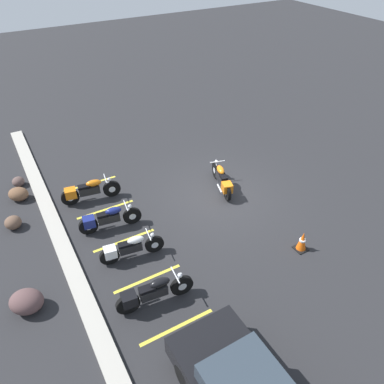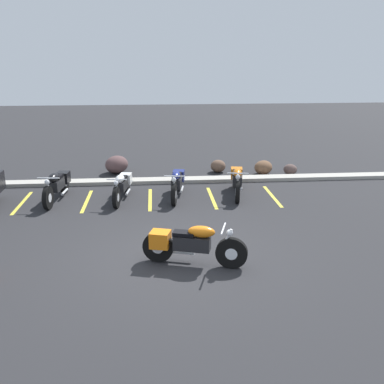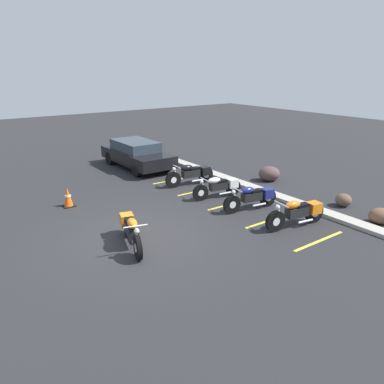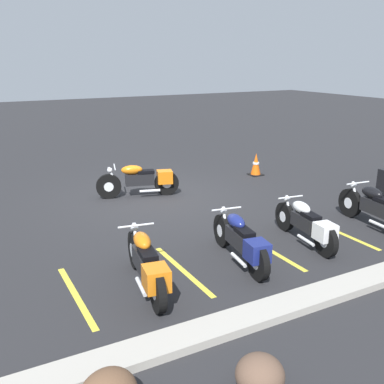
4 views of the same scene
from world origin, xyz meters
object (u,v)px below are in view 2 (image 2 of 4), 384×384
at_px(parked_bike_2, 177,182).
at_px(landscape_rock_3, 290,169).
at_px(landscape_rock_0, 263,167).
at_px(landscape_rock_2, 117,164).
at_px(motorcycle_orange_featured, 189,244).
at_px(landscape_rock_1, 218,166).
at_px(parked_bike_0, 57,184).
at_px(parked_bike_1, 122,185).
at_px(parked_bike_3, 237,180).

bearing_deg(parked_bike_2, landscape_rock_3, 126.61).
bearing_deg(landscape_rock_0, landscape_rock_2, 173.13).
relative_size(motorcycle_orange_featured, landscape_rock_1, 3.86).
relative_size(parked_bike_2, landscape_rock_3, 4.43).
relative_size(landscape_rock_1, landscape_rock_2, 0.61).
relative_size(parked_bike_0, parked_bike_2, 1.04).
distance_m(motorcycle_orange_featured, parked_bike_2, 4.59).
height_order(parked_bike_1, landscape_rock_1, parked_bike_1).
relative_size(parked_bike_0, landscape_rock_1, 4.01).
height_order(parked_bike_0, landscape_rock_0, parked_bike_0).
distance_m(motorcycle_orange_featured, landscape_rock_1, 7.53).
bearing_deg(landscape_rock_3, parked_bike_3, -137.60).
distance_m(motorcycle_orange_featured, landscape_rock_0, 7.62).
height_order(parked_bike_2, landscape_rock_2, parked_bike_2).
bearing_deg(landscape_rock_3, motorcycle_orange_featured, -121.42).
height_order(landscape_rock_1, landscape_rock_2, landscape_rock_2).
distance_m(parked_bike_2, parked_bike_3, 1.84).
relative_size(landscape_rock_0, landscape_rock_3, 1.56).
height_order(parked_bike_2, landscape_rock_3, parked_bike_2).
bearing_deg(landscape_rock_1, parked_bike_0, -151.75).
relative_size(parked_bike_3, landscape_rock_2, 2.39).
bearing_deg(landscape_rock_1, motorcycle_orange_featured, -102.56).
relative_size(parked_bike_1, parked_bike_3, 0.93).
bearing_deg(landscape_rock_1, landscape_rock_0, -15.48).
xyz_separation_m(parked_bike_0, landscape_rock_3, (7.66, 2.20, -0.27)).
relative_size(parked_bike_2, parked_bike_3, 0.97).
height_order(motorcycle_orange_featured, parked_bike_1, motorcycle_orange_featured).
relative_size(motorcycle_orange_featured, landscape_rock_3, 4.44).
bearing_deg(motorcycle_orange_featured, parked_bike_1, 126.11).
relative_size(landscape_rock_0, landscape_rock_1, 1.36).
bearing_deg(parked_bike_3, parked_bike_2, -78.16).
bearing_deg(landscape_rock_0, parked_bike_0, -160.83).
bearing_deg(parked_bike_0, parked_bike_1, 92.46).
height_order(parked_bike_1, parked_bike_3, parked_bike_3).
height_order(parked_bike_0, parked_bike_1, parked_bike_0).
bearing_deg(parked_bike_3, landscape_rock_1, -166.65).
xyz_separation_m(parked_bike_1, parked_bike_2, (1.62, 0.12, 0.02)).
bearing_deg(parked_bike_1, parked_bike_3, 101.49).
relative_size(parked_bike_0, parked_bike_3, 1.02).
xyz_separation_m(landscape_rock_2, landscape_rock_3, (6.16, -0.76, -0.12)).
xyz_separation_m(motorcycle_orange_featured, parked_bike_0, (-3.51, 4.58, 0.01)).
bearing_deg(landscape_rock_2, parked_bike_1, -82.68).
bearing_deg(landscape_rock_1, parked_bike_1, -138.53).
relative_size(motorcycle_orange_featured, landscape_rock_2, 2.33).
distance_m(motorcycle_orange_featured, landscape_rock_3, 7.95).
xyz_separation_m(parked_bike_3, landscape_rock_1, (-0.20, 2.67, -0.23)).
xyz_separation_m(parked_bike_1, landscape_rock_2, (-0.40, 3.08, -0.11)).
relative_size(landscape_rock_0, landscape_rock_2, 0.82).
bearing_deg(parked_bike_0, landscape_rock_3, 111.92).
xyz_separation_m(parked_bike_0, landscape_rock_1, (5.15, 2.77, -0.23)).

